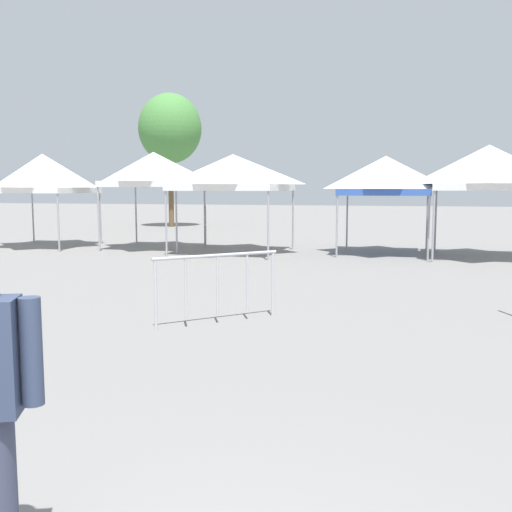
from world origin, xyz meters
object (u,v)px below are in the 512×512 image
crowd_barrier_by_lift (217,275)px  tree_behind_tents_center (170,129)px  canopy_tent_far_right (43,174)px  canopy_tent_right_of_center (233,173)px  canopy_tent_behind_left (489,168)px  canopy_tent_behind_right (154,170)px  canopy_tent_far_left (385,176)px

crowd_barrier_by_lift → tree_behind_tents_center: bearing=114.5°
canopy_tent_far_right → tree_behind_tents_center: tree_behind_tents_center is taller
canopy_tent_right_of_center → canopy_tent_far_right: bearing=177.8°
canopy_tent_behind_left → canopy_tent_right_of_center: bearing=-176.2°
canopy_tent_behind_left → tree_behind_tents_center: 18.53m
canopy_tent_far_right → canopy_tent_behind_right: (4.05, 0.36, 0.11)m
crowd_barrier_by_lift → canopy_tent_far_right: bearing=134.6°
canopy_tent_far_left → canopy_tent_behind_left: size_ratio=0.92×
canopy_tent_far_left → canopy_tent_far_right: bearing=-176.8°
canopy_tent_behind_right → canopy_tent_far_right: bearing=-174.9°
canopy_tent_far_right → crowd_barrier_by_lift: bearing=-45.4°
crowd_barrier_by_lift → canopy_tent_behind_right: bearing=119.0°
canopy_tent_far_left → crowd_barrier_by_lift: size_ratio=2.01×
canopy_tent_far_left → crowd_barrier_by_lift: canopy_tent_far_left is taller
canopy_tent_behind_right → canopy_tent_far_left: (7.69, 0.29, -0.24)m
tree_behind_tents_center → crowd_barrier_by_lift: bearing=-65.5°
canopy_tent_behind_right → canopy_tent_far_left: 7.70m
canopy_tent_far_left → tree_behind_tents_center: bearing=137.6°
canopy_tent_far_right → canopy_tent_behind_right: bearing=5.1°
canopy_tent_behind_right → canopy_tent_far_left: size_ratio=1.07×
canopy_tent_far_right → canopy_tent_behind_right: canopy_tent_behind_right is taller
canopy_tent_right_of_center → canopy_tent_far_left: bearing=11.2°
canopy_tent_far_right → canopy_tent_behind_left: size_ratio=0.98×
canopy_tent_far_right → canopy_tent_right_of_center: canopy_tent_far_right is taller
canopy_tent_behind_right → crowd_barrier_by_lift: (5.64, -10.18, -1.94)m
tree_behind_tents_center → canopy_tent_behind_left: bearing=-37.1°
canopy_tent_behind_left → crowd_barrier_by_lift: bearing=-116.5°
tree_behind_tents_center → crowd_barrier_by_lift: 23.65m
canopy_tent_far_right → canopy_tent_right_of_center: size_ratio=0.95×
canopy_tent_behind_right → canopy_tent_behind_left: bearing=-0.7°
canopy_tent_far_right → crowd_barrier_by_lift: 13.92m
canopy_tent_right_of_center → tree_behind_tents_center: tree_behind_tents_center is taller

